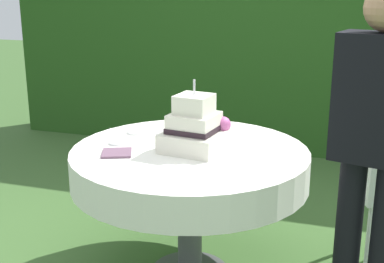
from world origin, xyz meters
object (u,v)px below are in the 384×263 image
serving_plate_far (207,129)px  standing_person (375,143)px  napkin_stack (117,153)px  serving_plate_left (168,134)px  serving_plate_near (136,132)px  cake_table (190,167)px  wedding_cake (195,129)px  serving_plate_right (119,143)px

serving_plate_far → standing_person: 1.13m
napkin_stack → standing_person: (1.25, -0.03, 0.18)m
serving_plate_far → serving_plate_left: size_ratio=0.77×
serving_plate_near → napkin_stack: 0.39m
cake_table → wedding_cake: size_ratio=3.35×
serving_plate_right → serving_plate_left: bearing=51.2°
serving_plate_far → standing_person: standing_person is taller
wedding_cake → standing_person: bearing=-14.3°
serving_plate_near → serving_plate_left: same height
serving_plate_right → serving_plate_near: bearing=87.4°
cake_table → napkin_stack: 0.40m
serving_plate_right → standing_person: bearing=-8.6°
napkin_stack → serving_plate_right: bearing=112.3°
serving_plate_near → serving_plate_left: bearing=8.9°
wedding_cake → serving_plate_right: size_ratio=3.58×
serving_plate_far → standing_person: (0.93, -0.62, 0.18)m
wedding_cake → serving_plate_left: 0.34m
cake_table → serving_plate_right: size_ratio=12.00×
standing_person → serving_plate_right: bearing=171.4°
serving_plate_far → serving_plate_left: (-0.19, -0.17, 0.00)m
wedding_cake → standing_person: standing_person is taller
serving_plate_left → serving_plate_right: same height
serving_plate_near → napkin_stack: (0.06, -0.39, 0.00)m
cake_table → standing_person: standing_person is taller
cake_table → wedding_cake: 0.22m
wedding_cake → standing_person: size_ratio=0.24×
serving_plate_far → serving_plate_near: bearing=-152.1°
cake_table → serving_plate_near: size_ratio=11.78×
napkin_stack → serving_plate_far: bearing=61.5°
cake_table → serving_plate_near: serving_plate_near is taller
serving_plate_near → standing_person: (1.31, -0.42, 0.18)m
napkin_stack → wedding_cake: bearing=28.0°
cake_table → serving_plate_near: bearing=153.3°
serving_plate_near → serving_plate_left: size_ratio=0.80×
serving_plate_right → standing_person: (1.32, -0.20, 0.18)m
serving_plate_near → serving_plate_right: 0.22m
napkin_stack → standing_person: size_ratio=0.09×
wedding_cake → serving_plate_near: (-0.42, 0.19, -0.11)m
cake_table → serving_plate_far: 0.41m
standing_person → wedding_cake: bearing=165.7°
wedding_cake → serving_plate_near: size_ratio=3.51×
serving_plate_far → serving_plate_right: (-0.39, -0.42, 0.00)m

